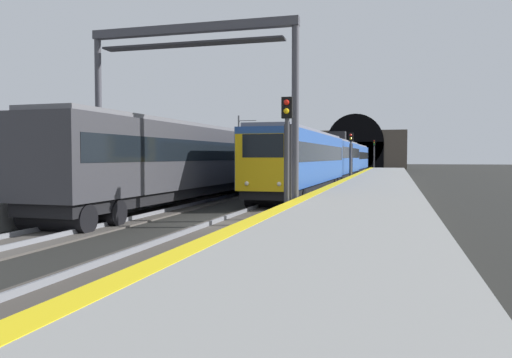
% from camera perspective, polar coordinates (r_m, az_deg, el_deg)
% --- Properties ---
extents(ground_plane, '(320.00, 320.00, 0.00)m').
position_cam_1_polar(ground_plane, '(18.49, -2.42, -5.23)').
color(ground_plane, black).
extents(platform_right, '(112.00, 4.63, 0.95)m').
position_cam_1_polar(platform_right, '(17.60, 11.32, -4.10)').
color(platform_right, gray).
rests_on(platform_right, ground_plane).
extents(platform_left, '(112.00, 4.63, 0.95)m').
position_cam_1_polar(platform_left, '(23.00, -24.92, -2.74)').
color(platform_left, gray).
rests_on(platform_left, ground_plane).
extents(platform_right_edge_strip, '(112.00, 0.50, 0.01)m').
position_cam_1_polar(platform_right_edge_strip, '(17.82, 4.69, -2.43)').
color(platform_right_edge_strip, yellow).
rests_on(platform_right_edge_strip, platform_right).
extents(track_main_line, '(160.00, 2.60, 0.21)m').
position_cam_1_polar(track_main_line, '(18.49, -2.42, -5.10)').
color(track_main_line, '#423D38').
rests_on(track_main_line, ground_plane).
extents(track_adjacent_line, '(160.00, 2.86, 0.21)m').
position_cam_1_polar(track_adjacent_line, '(20.49, -15.49, -4.44)').
color(track_adjacent_line, '#4C4742').
rests_on(track_adjacent_line, ground_plane).
extents(train_main_approaching, '(56.67, 3.05, 4.97)m').
position_cam_1_polar(train_main_approaching, '(50.52, 9.07, 2.29)').
color(train_main_approaching, '#264C99').
rests_on(train_main_approaching, ground_plane).
extents(train_adjacent_platform, '(64.31, 3.38, 5.04)m').
position_cam_1_polar(train_adjacent_platform, '(46.51, 2.44, 2.37)').
color(train_adjacent_platform, '#333338').
rests_on(train_adjacent_platform, ground_plane).
extents(railway_signal_near, '(0.39, 0.38, 4.59)m').
position_cam_1_polar(railway_signal_near, '(18.02, 3.52, 3.25)').
color(railway_signal_near, '#38383D').
rests_on(railway_signal_near, ground_plane).
extents(railway_signal_mid, '(0.39, 0.38, 4.54)m').
position_cam_1_polar(railway_signal_mid, '(43.94, 10.60, 2.74)').
color(railway_signal_mid, '#4C4C54').
rests_on(railway_signal_mid, ground_plane).
extents(railway_signal_far, '(0.39, 0.38, 5.47)m').
position_cam_1_polar(railway_signal_far, '(90.87, 13.13, 2.96)').
color(railway_signal_far, '#38383D').
rests_on(railway_signal_far, ground_plane).
extents(overhead_signal_gantry, '(0.70, 8.87, 7.84)m').
position_cam_1_polar(overhead_signal_gantry, '(21.16, -7.29, 11.71)').
color(overhead_signal_gantry, '#3F3F47').
rests_on(overhead_signal_gantry, ground_plane).
extents(tunnel_portal, '(2.35, 20.25, 11.34)m').
position_cam_1_polar(tunnel_portal, '(105.40, 11.10, 3.27)').
color(tunnel_portal, '#51473D').
rests_on(tunnel_portal, ground_plane).
extents(catenary_mast_near, '(0.22, 2.21, 7.24)m').
position_cam_1_polar(catenary_mast_near, '(58.81, -1.90, 3.73)').
color(catenary_mast_near, '#595B60').
rests_on(catenary_mast_near, ground_plane).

